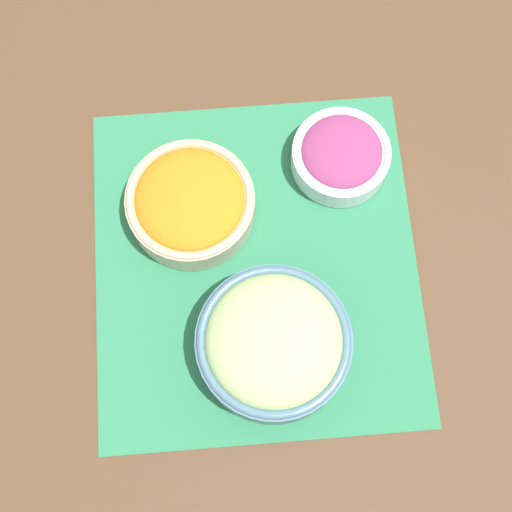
% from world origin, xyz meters
% --- Properties ---
extents(ground_plane, '(3.00, 3.00, 0.00)m').
position_xyz_m(ground_plane, '(0.00, 0.00, 0.00)').
color(ground_plane, '#513823').
extents(placemat, '(0.45, 0.42, 0.00)m').
position_xyz_m(placemat, '(0.00, 0.00, 0.00)').
color(placemat, '#2D7A51').
rests_on(placemat, ground_plane).
extents(onion_bowl, '(0.13, 0.13, 0.05)m').
position_xyz_m(onion_bowl, '(-0.13, 0.12, 0.03)').
color(onion_bowl, silver).
rests_on(onion_bowl, placemat).
extents(carrot_bowl, '(0.17, 0.17, 0.06)m').
position_xyz_m(carrot_bowl, '(-0.08, -0.08, 0.04)').
color(carrot_bowl, '#C6B28E').
rests_on(carrot_bowl, placemat).
extents(cucumber_bowl, '(0.19, 0.19, 0.09)m').
position_xyz_m(cucumber_bowl, '(0.11, 0.01, 0.05)').
color(cucumber_bowl, slate).
rests_on(cucumber_bowl, placemat).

